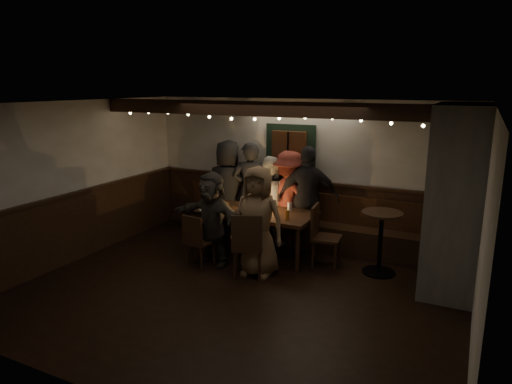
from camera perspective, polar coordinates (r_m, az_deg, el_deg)
The scene contains 13 objects.
room at distance 7.09m, azimuth 10.66°, elevation -1.38°, with size 6.02×5.01×2.62m.
dining_table at distance 7.71m, azimuth -0.69°, elevation -2.79°, with size 2.16×0.93×0.94m.
chair_near_left at distance 7.28m, azimuth -7.48°, elevation -5.73°, with size 0.43×0.43×0.86m.
chair_near_right at distance 6.80m, azimuth -1.09°, elevation -6.28°, with size 0.59×0.59×1.00m.
chair_end at distance 7.39m, azimuth 8.13°, elevation -4.92°, with size 0.48×0.48×0.98m.
high_top at distance 7.21m, azimuth 15.34°, elevation -5.19°, with size 0.61×0.61×0.98m.
person_a at distance 8.70m, azimuth -3.51°, elevation 0.49°, with size 0.90×0.58×1.84m, color black.
person_b at distance 8.46m, azimuth -0.74°, elevation 0.14°, with size 0.67×0.44×1.84m, color #262629.
person_c at distance 8.27m, azimuth 1.75°, elevation -0.99°, with size 0.78×0.61×1.61m, color silver.
person_d at distance 8.17m, azimuth 4.13°, elevation -0.82°, with size 1.10×0.63×1.71m, color maroon.
person_e at distance 7.96m, azimuth 6.54°, elevation -0.83°, with size 1.07×0.45×1.83m, color black.
person_f at distance 7.32m, azimuth -5.55°, elevation -3.30°, with size 1.41×0.45×1.52m, color #39342E.
person_g at distance 6.85m, azimuth 0.26°, elevation -3.68°, with size 0.82×0.54×1.69m, color olive.
Camera 1 is at (2.87, -5.21, 2.85)m, focal length 32.00 mm.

